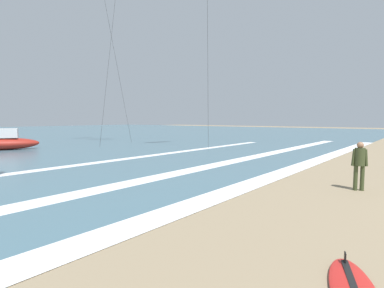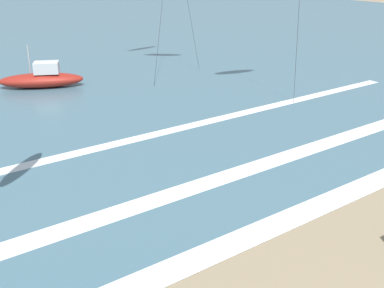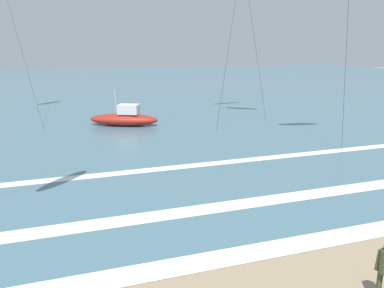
{
  "view_description": "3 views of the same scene",
  "coord_description": "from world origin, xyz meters",
  "views": [
    {
      "loc": [
        -9.39,
        3.09,
        2.35
      ],
      "look_at": [
        -0.23,
        10.3,
        1.39
      ],
      "focal_mm": 28.79,
      "sensor_mm": 36.0,
      "label": 1
    },
    {
      "loc": [
        -9.43,
        -0.49,
        7.73
      ],
      "look_at": [
        0.3,
        13.0,
        1.06
      ],
      "focal_mm": 43.82,
      "sensor_mm": 36.0,
      "label": 2
    },
    {
      "loc": [
        -5.41,
        -1.73,
        6.15
      ],
      "look_at": [
        -0.6,
        11.95,
        2.52
      ],
      "focal_mm": 38.31,
      "sensor_mm": 36.0,
      "label": 3
    }
  ],
  "objects": [
    {
      "name": "offshore_boat",
      "position": [
        -0.15,
        28.6,
        0.55
      ],
      "size": [
        5.42,
        3.81,
        2.7
      ],
      "color": "maroon",
      "rests_on": "ground"
    },
    {
      "name": "ocean_surface",
      "position": [
        0.0,
        52.74,
        0.01
      ],
      "size": [
        140.0,
        90.0,
        0.01
      ],
      "primitive_type": "cube",
      "color": "#476B7A",
      "rests_on": "ground"
    },
    {
      "name": "wave_foam_mid_break",
      "position": [
        1.73,
        11.67,
        0.01
      ],
      "size": [
        45.78,
        0.92,
        0.01
      ],
      "primitive_type": "cube",
      "color": "white",
      "rests_on": "ocean_surface"
    },
    {
      "name": "wave_foam_shoreline",
      "position": [
        1.71,
        8.14,
        0.01
      ],
      "size": [
        46.38,
        0.96,
        0.01
      ],
      "primitive_type": "cube",
      "color": "white",
      "rests_on": "ocean_surface"
    },
    {
      "name": "wave_foam_outer_break",
      "position": [
        -1.53,
        17.1,
        0.01
      ],
      "size": [
        39.51,
        0.68,
        0.01
      ],
      "primitive_type": "cube",
      "color": "white",
      "rests_on": "ocean_surface"
    }
  ]
}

